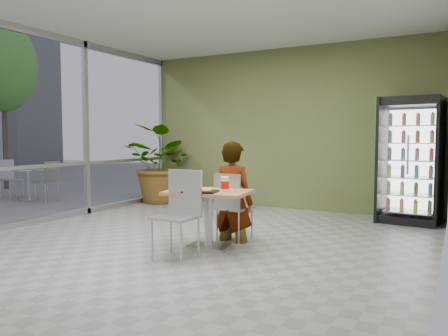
{
  "coord_description": "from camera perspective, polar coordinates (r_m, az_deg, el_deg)",
  "views": [
    {
      "loc": [
        3.16,
        -4.77,
        1.43
      ],
      "look_at": [
        0.24,
        0.6,
        1.0
      ],
      "focal_mm": 35.0,
      "sensor_mm": 36.0,
      "label": 1
    }
  ],
  "objects": [
    {
      "name": "ground",
      "position": [
        5.9,
        -4.92,
        -10.01
      ],
      "size": [
        7.0,
        7.0,
        0.0
      ],
      "primitive_type": "plane",
      "color": "gray",
      "rests_on": "ground"
    },
    {
      "name": "room_envelope",
      "position": [
        5.73,
        -5.02,
        5.71
      ],
      "size": [
        6.0,
        7.0,
        3.2
      ],
      "primitive_type": null,
      "color": "#BAB4A8",
      "rests_on": "ground"
    },
    {
      "name": "storefront_frame",
      "position": [
        7.8,
        -23.79,
        4.93
      ],
      "size": [
        0.1,
        7.0,
        3.2
      ],
      "primitive_type": null,
      "color": "#A6A8AB",
      "rests_on": "ground"
    },
    {
      "name": "dining_table",
      "position": [
        5.62,
        -2.04,
        -5.13
      ],
      "size": [
        1.13,
        0.87,
        0.75
      ],
      "rotation": [
        0.0,
        0.0,
        0.15
      ],
      "color": "tan",
      "rests_on": "ground"
    },
    {
      "name": "chair_far",
      "position": [
        6.02,
        0.89,
        -4.38
      ],
      "size": [
        0.45,
        0.46,
        0.94
      ],
      "rotation": [
        0.0,
        0.0,
        3.05
      ],
      "color": "#A6A8AB",
      "rests_on": "ground"
    },
    {
      "name": "chair_near",
      "position": [
        5.26,
        -5.72,
        -4.98
      ],
      "size": [
        0.48,
        0.48,
        1.04
      ],
      "rotation": [
        0.0,
        0.0,
        0.04
      ],
      "color": "#A6A8AB",
      "rests_on": "ground"
    },
    {
      "name": "seated_woman",
      "position": [
        6.06,
        1.18,
        -4.43
      ],
      "size": [
        0.65,
        0.45,
        1.68
      ],
      "primitive_type": "imported",
      "rotation": [
        0.0,
        0.0,
        3.05
      ],
      "color": "black",
      "rests_on": "ground"
    },
    {
      "name": "pizza_plate",
      "position": [
        5.67,
        -2.53,
        -2.7
      ],
      "size": [
        0.35,
        0.33,
        0.03
      ],
      "color": "white",
      "rests_on": "dining_table"
    },
    {
      "name": "soda_cup",
      "position": [
        5.48,
        0.14,
        -2.16
      ],
      "size": [
        0.1,
        0.1,
        0.19
      ],
      "color": "white",
      "rests_on": "dining_table"
    },
    {
      "name": "napkin_stack",
      "position": [
        5.58,
        -5.66,
        -2.89
      ],
      "size": [
        0.17,
        0.17,
        0.02
      ],
      "primitive_type": "cube",
      "rotation": [
        0.0,
        0.0,
        0.13
      ],
      "color": "white",
      "rests_on": "dining_table"
    },
    {
      "name": "cafeteria_tray",
      "position": [
        5.41,
        -3.11,
        -3.07
      ],
      "size": [
        0.47,
        0.39,
        0.02
      ],
      "primitive_type": "cube",
      "rotation": [
        0.0,
        0.0,
        0.25
      ],
      "color": "black",
      "rests_on": "dining_table"
    },
    {
      "name": "beverage_fridge",
      "position": [
        7.91,
        23.12,
        0.92
      ],
      "size": [
        1.02,
        0.82,
        2.09
      ],
      "rotation": [
        0.0,
        0.0,
        -0.1
      ],
      "color": "black",
      "rests_on": "ground"
    },
    {
      "name": "potted_plant",
      "position": [
        9.64,
        -8.02,
        0.54
      ],
      "size": [
        1.74,
        1.57,
        1.7
      ],
      "primitive_type": "imported",
      "rotation": [
        0.0,
        0.0,
        -0.17
      ],
      "color": "#38722D",
      "rests_on": "ground"
    }
  ]
}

